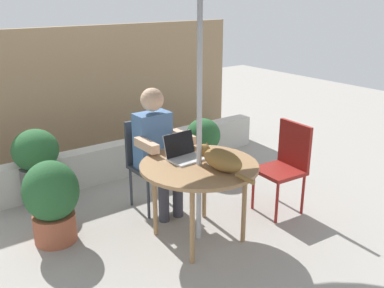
{
  "coord_description": "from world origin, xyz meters",
  "views": [
    {
      "loc": [
        -2.07,
        -2.71,
        2.06
      ],
      "look_at": [
        0.0,
        0.1,
        0.85
      ],
      "focal_mm": 41.02,
      "sensor_mm": 36.0,
      "label": 1
    }
  ],
  "objects": [
    {
      "name": "fence_back",
      "position": [
        0.0,
        2.51,
        0.84
      ],
      "size": [
        4.66,
        0.08,
        1.68
      ],
      "primitive_type": "cube",
      "color": "#937756",
      "rests_on": "ground"
    },
    {
      "name": "potted_plant_by_chair",
      "position": [
        -1.03,
        0.71,
        0.4
      ],
      "size": [
        0.47,
        0.47,
        0.74
      ],
      "color": "#9E5138",
      "rests_on": "ground"
    },
    {
      "name": "ground_plane",
      "position": [
        0.0,
        0.0,
        0.0
      ],
      "size": [
        14.0,
        14.0,
        0.0
      ],
      "primitive_type": "plane",
      "color": "gray"
    },
    {
      "name": "laptop",
      "position": [
        -0.03,
        0.19,
        0.76
      ],
      "size": [
        0.31,
        0.27,
        0.21
      ],
      "color": "silver",
      "rests_on": "patio_table"
    },
    {
      "name": "cat",
      "position": [
        0.07,
        -0.19,
        0.79
      ],
      "size": [
        0.21,
        0.65,
        0.17
      ],
      "color": "olive",
      "rests_on": "patio_table"
    },
    {
      "name": "chair_empty",
      "position": [
        1.01,
        -0.07,
        0.52
      ],
      "size": [
        0.43,
        0.43,
        0.89
      ],
      "color": "maroon",
      "rests_on": "ground"
    },
    {
      "name": "planter_wall_low",
      "position": [
        0.0,
        1.67,
        0.2
      ],
      "size": [
        4.2,
        0.2,
        0.41
      ],
      "primitive_type": "cube",
      "color": "beige",
      "rests_on": "ground"
    },
    {
      "name": "potted_plant_near_fence",
      "position": [
        -0.89,
        1.53,
        0.44
      ],
      "size": [
        0.46,
        0.46,
        0.78
      ],
      "color": "#595654",
      "rests_on": "ground"
    },
    {
      "name": "potted_plant_corner",
      "position": [
        0.96,
        1.17,
        0.37
      ],
      "size": [
        0.41,
        0.41,
        0.67
      ],
      "color": "#9E5138",
      "rests_on": "ground"
    },
    {
      "name": "person_seated",
      "position": [
        -0.0,
        0.66,
        0.69
      ],
      "size": [
        0.48,
        0.48,
        1.23
      ],
      "color": "#4C72A5",
      "rests_on": "ground"
    },
    {
      "name": "patio_table",
      "position": [
        0.0,
        0.0,
        0.64
      ],
      "size": [
        1.0,
        1.0,
        0.7
      ],
      "color": "#9E754C",
      "rests_on": "ground"
    },
    {
      "name": "chair_occupied",
      "position": [
        0.0,
        0.82,
        0.52
      ],
      "size": [
        0.4,
        0.4,
        0.89
      ],
      "color": "#33383F",
      "rests_on": "ground"
    }
  ]
}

